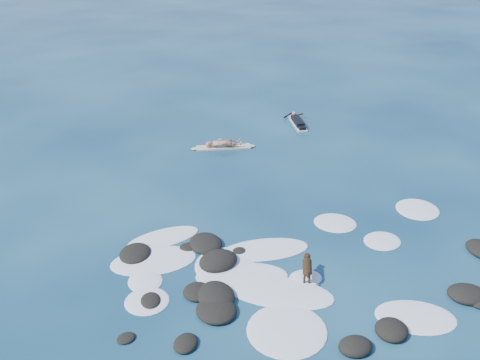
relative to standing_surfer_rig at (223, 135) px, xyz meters
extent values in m
plane|color=#0A2642|center=(1.95, -9.32, -0.75)|extent=(160.00, 160.00, 0.00)
ellipsoid|color=black|center=(2.32, -14.27, -0.64)|extent=(1.12, 0.96, 0.41)
ellipsoid|color=black|center=(-0.33, -9.17, -0.71)|extent=(0.64, 0.63, 0.14)
ellipsoid|color=black|center=(6.82, -12.88, -0.68)|extent=(0.86, 0.88, 0.27)
ellipsoid|color=black|center=(-1.50, -8.63, -0.64)|extent=(1.54, 1.68, 0.41)
ellipsoid|color=black|center=(6.59, -12.54, -0.64)|extent=(1.44, 1.26, 0.42)
ellipsoid|color=black|center=(3.58, -13.77, -0.64)|extent=(1.33, 1.35, 0.41)
ellipsoid|color=black|center=(-3.45, -11.51, -0.69)|extent=(0.69, 0.86, 0.21)
ellipsoid|color=black|center=(-4.05, -8.90, -0.66)|extent=(1.39, 1.52, 0.32)
ellipsoid|color=black|center=(-1.43, -12.26, -0.65)|extent=(1.69, 1.72, 0.38)
ellipsoid|color=black|center=(-1.96, -11.29, -0.67)|extent=(0.99, 1.03, 0.29)
ellipsoid|color=black|center=(-2.42, -13.51, -0.68)|extent=(0.96, 1.04, 0.26)
ellipsoid|color=black|center=(-1.15, -9.80, -0.61)|extent=(1.78, 1.69, 0.54)
ellipsoid|color=black|center=(-1.39, -11.62, -0.63)|extent=(1.40, 1.63, 0.46)
ellipsoid|color=black|center=(-4.12, -13.05, -0.71)|extent=(0.71, 0.67, 0.15)
ellipsoid|color=black|center=(-2.15, -8.68, -0.71)|extent=(0.70, 0.63, 0.16)
ellipsoid|color=white|center=(3.65, -7.72, -0.74)|extent=(2.08, 1.95, 0.12)
ellipsoid|color=white|center=(4.56, -13.25, -0.74)|extent=(2.77, 2.13, 0.12)
ellipsoid|color=white|center=(7.30, -7.13, -0.74)|extent=(2.19, 2.21, 0.12)
ellipsoid|color=white|center=(-3.56, -11.47, -0.74)|extent=(1.52, 1.49, 0.12)
ellipsoid|color=white|center=(-3.39, -9.32, -0.74)|extent=(3.22, 2.09, 0.12)
ellipsoid|color=white|center=(-0.93, -9.99, -0.74)|extent=(2.30, 2.52, 0.12)
ellipsoid|color=white|center=(0.62, -11.54, -0.74)|extent=(4.04, 2.87, 0.12)
ellipsoid|color=white|center=(0.60, -9.15, -0.74)|extent=(3.36, 1.61, 0.12)
ellipsoid|color=white|center=(-3.65, -10.44, -0.74)|extent=(1.28, 1.39, 0.12)
ellipsoid|color=white|center=(-3.05, -7.92, -0.74)|extent=(3.06, 2.11, 0.12)
ellipsoid|color=white|center=(-3.21, -9.41, -0.74)|extent=(2.12, 1.58, 0.12)
ellipsoid|color=white|center=(5.03, -9.17, -0.74)|extent=(1.72, 1.61, 0.12)
ellipsoid|color=white|center=(-0.42, -10.58, -0.74)|extent=(3.25, 1.79, 0.12)
ellipsoid|color=white|center=(0.56, -13.30, -0.74)|extent=(2.56, 2.52, 0.12)
ellipsoid|color=white|center=(1.69, -10.95, -0.74)|extent=(1.10, 0.90, 0.12)
cube|color=beige|center=(0.00, 0.00, -0.69)|extent=(2.76, 0.59, 0.09)
ellipsoid|color=beige|center=(1.38, -0.01, -0.69)|extent=(0.55, 0.32, 0.10)
ellipsoid|color=beige|center=(-1.38, 0.01, -0.69)|extent=(0.55, 0.32, 0.10)
imported|color=#AD745B|center=(0.00, 0.00, 0.25)|extent=(0.43, 0.66, 1.79)
cube|color=silver|center=(4.49, 2.71, -0.69)|extent=(0.64, 2.41, 0.09)
ellipsoid|color=silver|center=(4.45, 3.90, -0.69)|extent=(0.31, 0.53, 0.09)
cube|color=black|center=(4.49, 2.71, -0.53)|extent=(0.49, 1.48, 0.24)
sphere|color=tan|center=(4.46, 3.56, -0.40)|extent=(0.26, 0.26, 0.25)
cylinder|color=black|center=(4.15, 3.71, -0.54)|extent=(0.58, 0.34, 0.27)
cylinder|color=black|center=(4.76, 3.73, -0.54)|extent=(0.60, 0.30, 0.27)
cube|color=black|center=(4.52, 1.90, -0.57)|extent=(0.39, 0.61, 0.15)
cylinder|color=black|center=(1.69, -11.05, -0.22)|extent=(0.42, 0.67, 0.30)
sphere|color=black|center=(1.75, -10.78, -0.22)|extent=(0.37, 0.37, 0.31)
sphere|color=black|center=(1.63, -11.32, -0.22)|extent=(0.34, 0.34, 0.28)
sphere|color=black|center=(1.79, -10.60, -0.11)|extent=(0.27, 0.27, 0.22)
cone|color=black|center=(1.82, -10.47, -0.13)|extent=(0.14, 0.16, 0.12)
cone|color=black|center=(1.73, -10.60, -0.02)|extent=(0.12, 0.10, 0.11)
cone|color=black|center=(1.84, -10.62, -0.02)|extent=(0.12, 0.10, 0.11)
cylinder|color=black|center=(1.66, -10.82, -0.54)|extent=(0.09, 0.09, 0.41)
cylinder|color=black|center=(1.81, -10.86, -0.54)|extent=(0.09, 0.09, 0.41)
cylinder|color=black|center=(1.57, -11.24, -0.54)|extent=(0.09, 0.09, 0.41)
cylinder|color=black|center=(1.72, -11.28, -0.54)|extent=(0.09, 0.09, 0.41)
cylinder|color=black|center=(1.60, -11.46, -0.17)|extent=(0.11, 0.30, 0.18)
camera|label=1|loc=(-2.31, -24.92, 10.47)|focal=40.00mm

